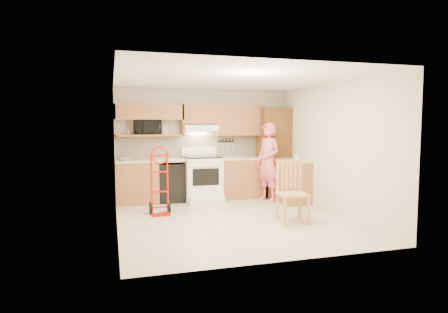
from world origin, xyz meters
name	(u,v)px	position (x,y,z in m)	size (l,w,h in m)	color
floor	(232,220)	(0.00, 0.00, -0.01)	(4.00, 4.50, 0.02)	beige
ceiling	(232,79)	(0.00, 0.00, 2.51)	(4.00, 4.50, 0.02)	white
wall_back	(203,144)	(0.00, 2.26, 1.25)	(4.00, 0.02, 2.50)	beige
wall_front	(287,163)	(0.00, -2.26, 1.25)	(4.00, 0.02, 2.50)	beige
wall_left	(115,153)	(-2.01, 0.00, 1.25)	(0.02, 4.50, 2.50)	beige
wall_right	(331,148)	(2.01, 0.00, 1.25)	(0.02, 4.50, 2.50)	beige
backsplash	(203,146)	(0.00, 2.23, 1.20)	(3.92, 0.03, 0.55)	beige
lower_cab_left	(137,183)	(-1.55, 1.95, 0.45)	(0.90, 0.60, 0.90)	#A0653B
dishwasher	(171,182)	(-0.80, 1.95, 0.42)	(0.60, 0.60, 0.85)	black
lower_cab_right	(241,178)	(0.83, 1.95, 0.45)	(1.14, 0.60, 0.90)	#A0653B
countertop_left	(151,161)	(-1.25, 1.95, 0.92)	(1.50, 0.63, 0.04)	beige
countertop_right	(241,158)	(0.83, 1.95, 0.92)	(1.14, 0.63, 0.04)	beige
cab_return_right	(290,182)	(1.70, 1.15, 0.45)	(0.60, 1.00, 0.90)	#A0653B
countertop_return	(290,160)	(1.70, 1.15, 0.92)	(0.63, 1.00, 0.04)	beige
pantry_tall	(273,152)	(1.65, 1.95, 1.05)	(0.70, 0.60, 2.10)	#5D3210
upper_cab_left	(149,112)	(-1.25, 2.08, 1.98)	(1.50, 0.33, 0.34)	#A0653B
upper_shelf_mw	(150,135)	(-1.25, 2.08, 1.47)	(1.50, 0.33, 0.04)	#A0653B
upper_cab_center	(199,114)	(-0.12, 2.08, 1.94)	(0.76, 0.33, 0.44)	#A0653B
upper_cab_right	(239,120)	(0.83, 2.08, 1.80)	(1.14, 0.33, 0.70)	#A0653B
range_hood	(200,128)	(-0.12, 2.02, 1.63)	(0.76, 0.46, 0.14)	white
knife_strip	(226,144)	(0.55, 2.21, 1.24)	(0.40, 0.05, 0.29)	black
microwave	(147,127)	(-1.29, 2.08, 1.65)	(0.58, 0.39, 0.32)	black
range	(203,175)	(-0.13, 1.74, 0.59)	(0.80, 1.06, 1.19)	white
person	(268,162)	(1.27, 1.35, 0.88)	(0.64, 0.42, 1.75)	#E96A76
hand_truck	(160,184)	(-1.20, 0.74, 0.58)	(0.46, 0.42, 1.17)	#BA1300
dining_chair	(293,192)	(0.95, -0.52, 0.54)	(0.49, 0.53, 1.08)	tan
soap_bottle	(297,156)	(1.70, 0.81, 1.04)	(0.09, 0.09, 0.20)	white
bowl	(125,159)	(-1.78, 1.95, 0.97)	(0.23, 0.23, 0.06)	white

